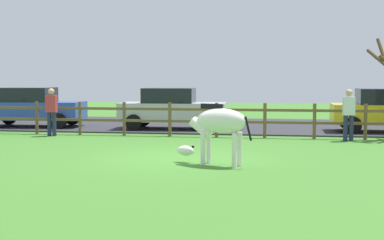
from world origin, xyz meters
TOP-DOWN VIEW (x-y plane):
  - ground_plane at (0.00, 0.00)m, footprint 60.00×60.00m
  - parking_asphalt at (0.00, 9.30)m, footprint 28.00×7.40m
  - paddock_fence at (-0.51, 5.00)m, footprint 21.09×0.11m
  - zebra at (1.06, -0.99)m, footprint 1.85×0.95m
  - crow_on_grass at (0.08, 0.96)m, footprint 0.21×0.10m
  - parked_car_silver at (-1.68, 7.19)m, footprint 4.08×2.05m
  - parked_car_blue at (-7.41, 7.22)m, footprint 4.12×2.13m
  - visitor_left_of_tree at (-5.34, 4.42)m, footprint 0.36×0.23m
  - visitor_right_of_tree at (4.56, 4.54)m, footprint 0.38×0.26m

SIDE VIEW (x-z plane):
  - ground_plane at x=0.00m, z-range 0.00..0.00m
  - parking_asphalt at x=0.00m, z-range 0.00..0.05m
  - crow_on_grass at x=0.08m, z-range 0.02..0.23m
  - paddock_fence at x=-0.51m, z-range 0.08..1.24m
  - parked_car_silver at x=-1.68m, z-range 0.06..1.62m
  - parked_car_blue at x=-7.41m, z-range 0.06..1.62m
  - visitor_left_of_tree at x=-5.34m, z-range 0.09..1.73m
  - visitor_right_of_tree at x=4.56m, z-range 0.09..1.73m
  - zebra at x=1.06m, z-range 0.22..1.63m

